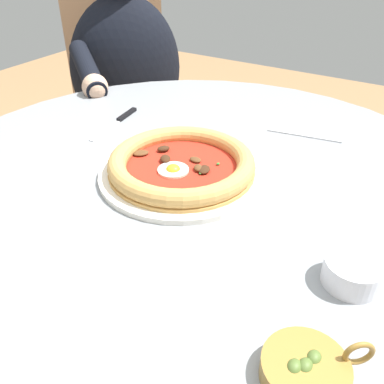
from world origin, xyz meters
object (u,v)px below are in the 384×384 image
Objects in this scene: fork_utensil at (304,135)px; cafe_chair_diner at (123,94)px; diner_person at (131,126)px; olive_pan at (306,370)px; steak_knife at (121,119)px; ramekin_capers at (353,271)px; pizza_on_plate at (181,166)px; dining_table at (194,224)px.

cafe_chair_diner is (0.35, 0.82, -0.17)m from fork_utensil.
diner_person reaches higher than cafe_chair_diner.
steak_knife is at bearing 54.98° from olive_pan.
ramekin_capers is at bearing -153.46° from fork_utensil.
pizza_on_plate is at bearing -117.75° from steak_knife.
pizza_on_plate is 0.33× the size of cafe_chair_diner.
diner_person is (0.81, 0.90, -0.26)m from olive_pan.
cafe_chair_diner reaches higher than dining_table.
steak_knife is at bearing 67.28° from ramekin_capers.
diner_person is at bearing -132.22° from cafe_chair_diner.
cafe_chair_diner is at bearing 47.78° from diner_person.
cafe_chair_diner reaches higher than pizza_on_plate.
cafe_chair_diner reaches higher than olive_pan.
dining_table is 6.75× the size of fork_utensil.
cafe_chair_diner is at bearing 47.97° from olive_pan.
ramekin_capers is 0.48× the size of fork_utensil.
ramekin_capers is 0.16m from olive_pan.
dining_table is 0.37m from ramekin_capers.
pizza_on_plate is 0.29m from steak_knife.
diner_person reaches higher than dining_table.
fork_utensil is (0.14, -0.40, -0.00)m from steak_knife.
dining_table is 3.53× the size of pizza_on_plate.
pizza_on_plate is at bearing 153.57° from fork_utensil.
cafe_chair_diner is at bearing 53.66° from ramekin_capers.
fork_utensil is 0.91m from cafe_chair_diner.
dining_table is 0.80m from diner_person.
ramekin_capers reaches higher than fork_utensil.
pizza_on_plate is 4.01× the size of ramekin_capers.
ramekin_capers is at bearing -112.72° from steak_knife.
pizza_on_plate is 0.35m from ramekin_capers.
steak_knife reaches higher than fork_utensil.
diner_person is at bearing 47.99° from olive_pan.
steak_knife is 0.68m from cafe_chair_diner.
diner_person is (0.25, 0.71, -0.24)m from fork_utensil.
diner_person reaches higher than steak_knife.
pizza_on_plate is at bearing -133.14° from diner_person.
cafe_chair_diner reaches higher than steak_knife.
cafe_chair_diner is (0.75, 1.01, -0.19)m from ramekin_capers.
steak_knife is 1.80× the size of olive_pan.
ramekin_capers is 0.74× the size of olive_pan.
olive_pan is 0.59m from fork_utensil.
fork_utensil is 0.79m from diner_person.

